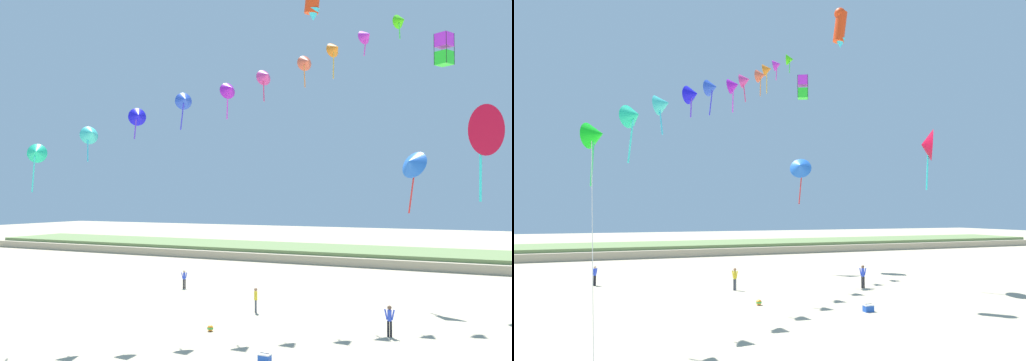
{
  "view_description": "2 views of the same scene",
  "coord_description": "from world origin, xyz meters",
  "views": [
    {
      "loc": [
        14.37,
        -19.33,
        7.8
      ],
      "look_at": [
        -1.16,
        12.57,
        8.94
      ],
      "focal_mm": 38.0,
      "sensor_mm": 36.0,
      "label": 1
    },
    {
      "loc": [
        -11.69,
        -19.32,
        5.82
      ],
      "look_at": [
        0.59,
        12.98,
        8.26
      ],
      "focal_mm": 32.0,
      "sensor_mm": 36.0,
      "label": 2
    }
  ],
  "objects": [
    {
      "name": "beach_cooler",
      "position": [
        3.41,
        4.11,
        0.21
      ],
      "size": [
        0.58,
        0.41,
        0.46
      ],
      "color": "blue",
      "rests_on": "ground"
    },
    {
      "name": "person_near_left",
      "position": [
        -1.86,
        13.96,
        0.97
      ],
      "size": [
        0.38,
        0.54,
        1.68
      ],
      "color": "#474C56",
      "rests_on": "ground"
    },
    {
      "name": "beach_ball",
      "position": [
        -1.99,
        8.16,
        0.18
      ],
      "size": [
        0.36,
        0.36,
        0.36
      ],
      "color": "orange",
      "rests_on": "ground"
    },
    {
      "name": "large_kite_high_solo",
      "position": [
        12.65,
        9.73,
        11.17
      ],
      "size": [
        2.39,
        2.63,
        4.87
      ],
      "color": "red"
    },
    {
      "name": "large_kite_low_lead",
      "position": [
        9.17,
        25.4,
        19.58
      ],
      "size": [
        1.51,
        1.51,
        2.51
      ],
      "color": "#28DF2E"
    },
    {
      "name": "person_mid_center",
      "position": [
        7.71,
        11.48,
        1.01
      ],
      "size": [
        0.61,
        0.24,
        1.75
      ],
      "color": "black",
      "rests_on": "ground"
    },
    {
      "name": "large_kite_outer_drift",
      "position": [
        7.2,
        21.84,
        10.38
      ],
      "size": [
        2.62,
        2.36,
        4.89
      ],
      "color": "blue"
    },
    {
      "name": "dune_ridge",
      "position": [
        0.0,
        47.17,
        0.71
      ],
      "size": [
        120.0,
        13.82,
        1.44
      ],
      "color": "tan",
      "rests_on": "ground"
    },
    {
      "name": "person_near_right",
      "position": [
        -11.7,
        20.06,
        0.91
      ],
      "size": [
        0.42,
        0.46,
        1.58
      ],
      "color": "black",
      "rests_on": "ground"
    },
    {
      "name": "kite_banner_string",
      "position": [
        -2.89,
        11.69,
        15.11
      ],
      "size": [
        19.42,
        23.87,
        21.97
      ],
      "color": "#10D51C"
    },
    {
      "name": "ground_plane",
      "position": [
        0.0,
        0.0,
        0.0
      ],
      "size": [
        240.0,
        240.0,
        0.0
      ],
      "primitive_type": "plane",
      "color": "tan"
    },
    {
      "name": "large_kite_mid_trail",
      "position": [
        4.29,
        8.58,
        19.17
      ],
      "size": [
        1.24,
        1.04,
        2.92
      ],
      "color": "red"
    }
  ]
}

